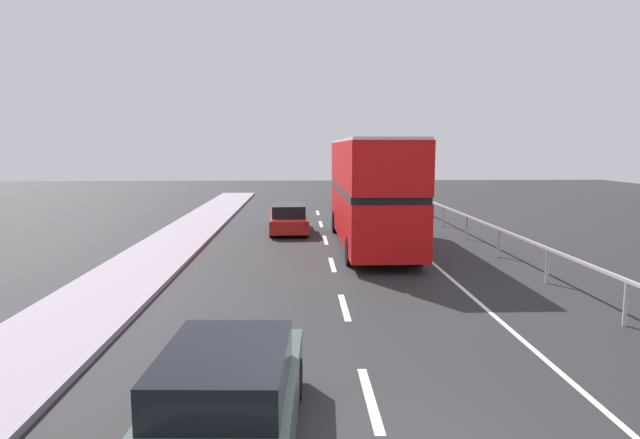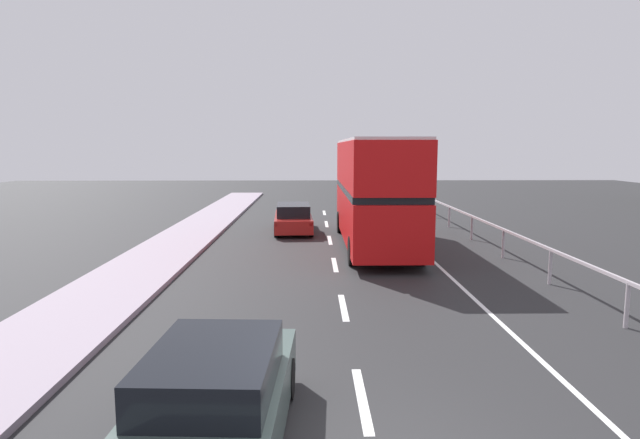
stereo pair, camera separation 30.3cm
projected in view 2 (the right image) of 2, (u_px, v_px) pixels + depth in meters
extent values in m
cube|color=silver|center=(362.00, 398.00, 8.49)|extent=(0.16, 2.25, 0.01)
cube|color=silver|center=(343.00, 307.00, 13.37)|extent=(0.16, 2.25, 0.01)
cube|color=silver|center=(335.00, 265.00, 18.25)|extent=(0.16, 2.25, 0.01)
cube|color=silver|center=(330.00, 240.00, 23.13)|extent=(0.16, 2.25, 0.01)
cube|color=silver|center=(327.00, 224.00, 28.01)|extent=(0.16, 2.25, 0.01)
cube|color=silver|center=(324.00, 213.00, 32.90)|extent=(0.16, 2.25, 0.01)
cube|color=silver|center=(459.00, 285.00, 15.57)|extent=(0.12, 46.00, 0.01)
cube|color=#B5AAB2|center=(551.00, 250.00, 15.48)|extent=(0.08, 42.00, 0.08)
cylinder|color=#B5AAB2|center=(627.00, 305.00, 11.77)|extent=(0.10, 0.10, 1.03)
cylinder|color=#B5AAB2|center=(550.00, 267.00, 15.55)|extent=(0.10, 0.10, 1.03)
cylinder|color=#B5AAB2|center=(503.00, 244.00, 19.33)|extent=(0.10, 0.10, 1.03)
cylinder|color=#B5AAB2|center=(472.00, 228.00, 23.12)|extent=(0.10, 0.10, 1.03)
cylinder|color=#B5AAB2|center=(449.00, 217.00, 26.90)|extent=(0.10, 0.10, 1.03)
cylinder|color=#B5AAB2|center=(432.00, 208.00, 30.68)|extent=(0.10, 0.10, 1.03)
cylinder|color=#B5AAB2|center=(419.00, 202.00, 34.47)|extent=(0.10, 0.10, 1.03)
cube|color=red|center=(375.00, 215.00, 21.45)|extent=(2.58, 10.19, 1.86)
cube|color=black|center=(375.00, 189.00, 21.31)|extent=(2.60, 9.78, 0.24)
cube|color=red|center=(375.00, 164.00, 21.17)|extent=(2.58, 10.19, 1.75)
cube|color=silver|center=(376.00, 141.00, 21.05)|extent=(2.53, 9.99, 0.10)
cube|color=black|center=(362.00, 201.00, 26.46)|extent=(2.28, 0.05, 1.30)
cube|color=yellow|center=(363.00, 152.00, 26.14)|extent=(1.52, 0.05, 0.28)
cylinder|color=black|center=(340.00, 222.00, 25.18)|extent=(0.28, 1.00, 1.00)
cylinder|color=black|center=(390.00, 222.00, 25.23)|extent=(0.28, 1.00, 1.00)
cylinder|color=black|center=(353.00, 251.00, 18.07)|extent=(0.28, 1.00, 1.00)
cylinder|color=black|center=(421.00, 251.00, 18.12)|extent=(0.28, 1.00, 1.00)
cube|color=#3F504C|center=(218.00, 407.00, 7.08)|extent=(1.96, 4.27, 0.72)
cube|color=black|center=(213.00, 369.00, 6.79)|extent=(1.66, 2.38, 0.54)
cylinder|color=black|center=(187.00, 377.00, 8.52)|extent=(0.23, 0.65, 0.64)
cylinder|color=black|center=(288.00, 379.00, 8.47)|extent=(0.23, 0.65, 0.64)
cube|color=maroon|center=(293.00, 221.00, 25.46)|extent=(1.93, 4.61, 0.62)
cube|color=black|center=(293.00, 210.00, 25.16)|extent=(1.63, 2.56, 0.54)
cube|color=red|center=(276.00, 225.00, 23.18)|extent=(0.16, 0.07, 0.12)
cube|color=red|center=(311.00, 225.00, 23.28)|extent=(0.16, 0.07, 0.12)
cylinder|color=black|center=(277.00, 221.00, 26.99)|extent=(0.23, 0.65, 0.64)
cylinder|color=black|center=(308.00, 220.00, 27.08)|extent=(0.23, 0.65, 0.64)
cylinder|color=black|center=(276.00, 230.00, 23.89)|extent=(0.23, 0.65, 0.64)
cylinder|color=black|center=(311.00, 230.00, 23.98)|extent=(0.23, 0.65, 0.64)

